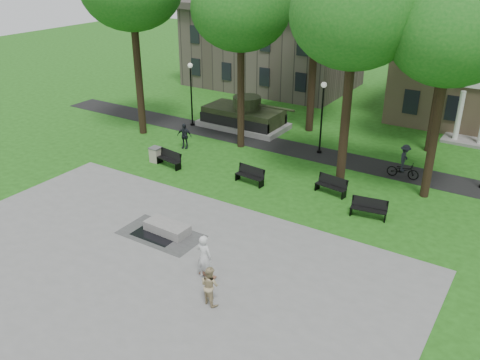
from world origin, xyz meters
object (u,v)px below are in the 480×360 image
object	(u,v)px
concrete_block	(167,228)
friend_watching	(210,285)
park_bench_0	(170,158)
trash_bin	(156,154)
skateboarder	(204,257)
cyclist	(404,164)

from	to	relation	value
concrete_block	friend_watching	bearing A→B (deg)	-33.78
park_bench_0	trash_bin	size ratio (longest dim) A/B	1.93
concrete_block	friend_watching	size ratio (longest dim) A/B	1.36
skateboarder	park_bench_0	bearing A→B (deg)	-40.17
skateboarder	trash_bin	size ratio (longest dim) A/B	2.07
skateboarder	park_bench_0	distance (m)	12.03
friend_watching	cyclist	size ratio (longest dim) A/B	0.78
concrete_block	park_bench_0	size ratio (longest dim) A/B	1.19
skateboarder	park_bench_0	world-z (taller)	skateboarder
trash_bin	park_bench_0	bearing A→B (deg)	-4.10
concrete_block	skateboarder	size ratio (longest dim) A/B	1.11
friend_watching	park_bench_0	distance (m)	13.68
skateboarder	park_bench_0	size ratio (longest dim) A/B	1.07
friend_watching	trash_bin	xyz separation A→B (m)	(-11.05, 9.58, -0.34)
skateboarder	trash_bin	xyz separation A→B (m)	(-9.92, 8.37, -0.53)
concrete_block	park_bench_0	distance (m)	8.05
concrete_block	friend_watching	distance (m)	5.82
concrete_block	skateboarder	distance (m)	4.26
park_bench_0	cyclist	bearing A→B (deg)	34.37
friend_watching	trash_bin	world-z (taller)	friend_watching
friend_watching	park_bench_0	size ratio (longest dim) A/B	0.87
skateboarder	friend_watching	world-z (taller)	skateboarder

